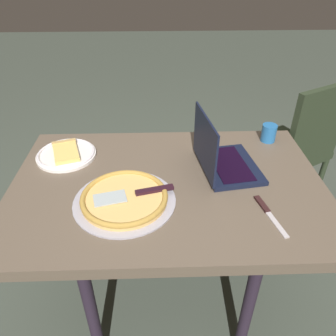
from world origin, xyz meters
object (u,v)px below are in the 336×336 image
object	(u,v)px
pizza_plate	(66,154)
table_knife	(267,211)
pizza_tray	(125,198)
drink_cup	(269,133)
laptop	(221,158)
dining_table	(168,195)
chair_near	(295,145)

from	to	relation	value
pizza_plate	table_knife	distance (m)	0.88
pizza_tray	drink_cup	world-z (taller)	drink_cup
laptop	pizza_tray	bearing A→B (deg)	27.41
pizza_plate	dining_table	bearing A→B (deg)	154.99
pizza_plate	drink_cup	xyz separation A→B (m)	(-0.93, -0.11, 0.03)
laptop	pizza_tray	world-z (taller)	laptop
pizza_plate	drink_cup	world-z (taller)	drink_cup
chair_near	drink_cup	bearing A→B (deg)	44.36
laptop	drink_cup	xyz separation A→B (m)	(-0.27, -0.23, -0.01)
dining_table	pizza_tray	world-z (taller)	pizza_tray
table_knife	drink_cup	world-z (taller)	drink_cup
pizza_plate	table_knife	size ratio (longest dim) A/B	1.24
table_knife	chair_near	world-z (taller)	chair_near
dining_table	pizza_tray	size ratio (longest dim) A/B	3.30
pizza_plate	pizza_tray	size ratio (longest dim) A/B	0.69
dining_table	laptop	bearing A→B (deg)	-158.45
laptop	table_knife	bearing A→B (deg)	114.32
dining_table	pizza_tray	distance (m)	0.21
laptop	pizza_tray	xyz separation A→B (m)	(0.38, 0.20, -0.04)
pizza_plate	chair_near	xyz separation A→B (m)	(-1.21, -0.37, -0.21)
pizza_plate	pizza_tray	bearing A→B (deg)	131.58
pizza_tray	drink_cup	size ratio (longest dim) A/B	4.58
table_knife	laptop	bearing A→B (deg)	-65.68
pizza_plate	pizza_tray	xyz separation A→B (m)	(-0.28, 0.32, 0.00)
laptop	pizza_plate	distance (m)	0.68
dining_table	pizza_plate	xyz separation A→B (m)	(0.44, -0.21, 0.08)
laptop	pizza_plate	bearing A→B (deg)	-10.13
pizza_plate	chair_near	size ratio (longest dim) A/B	0.28
dining_table	drink_cup	xyz separation A→B (m)	(-0.49, -0.32, 0.11)
dining_table	chair_near	world-z (taller)	chair_near
dining_table	pizza_plate	size ratio (longest dim) A/B	4.78
laptop	pizza_plate	size ratio (longest dim) A/B	1.26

